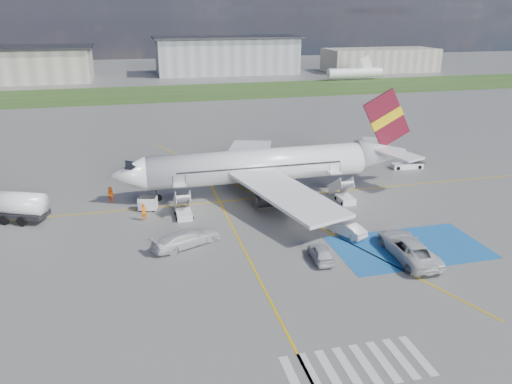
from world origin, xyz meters
TOP-DOWN VIEW (x-y plane):
  - ground at (0.00, 0.00)m, footprint 400.00×400.00m
  - grass_strip at (0.00, 95.00)m, footprint 400.00×30.00m
  - taxiway_line_main at (0.00, 12.00)m, footprint 120.00×0.20m
  - taxiway_line_cross at (-5.00, -10.00)m, footprint 0.20×60.00m
  - taxiway_line_diag at (0.00, 12.00)m, footprint 20.71×56.45m
  - staging_box at (10.00, -4.00)m, footprint 14.00×8.00m
  - crosswalk at (-1.80, -18.00)m, footprint 9.00×4.00m
  - terminal_centre at (20.00, 135.00)m, footprint 48.00×18.00m
  - terminal_east at (75.00, 128.00)m, footprint 40.00×16.00m
  - airliner at (1.51, 14.00)m, footprint 36.81×32.95m
  - airstairs_fwd at (-9.50, 8.70)m, footprint 1.90×5.20m
  - airstairs_aft at (9.00, 8.70)m, footprint 1.90×5.20m
  - fuel_tanker at (-27.77, 12.26)m, footprint 9.51×5.99m
  - gpu_cart at (-13.09, 11.38)m, footprint 2.20×1.72m
  - belt_loader at (22.77, 18.43)m, footprint 4.67×2.01m
  - car_silver_a at (1.10, -4.28)m, footprint 2.00×4.17m
  - car_silver_b at (5.45, -0.11)m, footprint 2.96×4.31m
  - van_white_a at (8.85, -5.57)m, footprint 3.35×6.55m
  - van_white_b at (-10.00, 1.49)m, footprint 5.58×4.05m
  - crew_fwd at (-13.59, 8.56)m, footprint 0.82×0.77m
  - crew_nose at (-17.09, 14.86)m, footprint 1.16×1.13m
  - crew_aft at (4.34, 7.49)m, footprint 0.52×0.97m

SIDE VIEW (x-z plane):
  - ground at x=0.00m, z-range 0.00..0.00m
  - grass_strip at x=0.00m, z-range 0.00..0.01m
  - taxiway_line_main at x=0.00m, z-range 0.00..0.01m
  - taxiway_line_cross at x=-5.00m, z-range 0.00..0.01m
  - taxiway_line_diag at x=0.00m, z-range 0.00..0.01m
  - staging_box at x=10.00m, z-range 0.00..0.01m
  - crosswalk at x=-1.80m, z-range 0.00..0.01m
  - belt_loader at x=22.77m, z-range -0.34..1.03m
  - airstairs_fwd at x=-9.50m, z-range -1.18..2.42m
  - airstairs_aft at x=9.00m, z-range -1.18..2.42m
  - car_silver_b at x=5.45m, z-range 0.00..1.35m
  - car_silver_a at x=1.10m, z-range 0.00..1.38m
  - gpu_cart at x=-13.09m, z-range -0.08..1.54m
  - crew_aft at x=4.34m, z-range 0.00..1.57m
  - crew_fwd at x=-13.59m, z-range 0.00..1.89m
  - crew_nose at x=-17.09m, z-range 0.00..1.89m
  - van_white_b at x=-10.00m, z-range 0.00..2.03m
  - van_white_a at x=8.85m, z-range 0.00..2.39m
  - fuel_tanker at x=-27.77m, z-range -0.25..2.93m
  - airliner at x=1.51m, z-range -2.57..9.35m
  - terminal_east at x=75.00m, z-range 0.00..8.00m
  - terminal_centre at x=20.00m, z-range 0.00..12.00m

